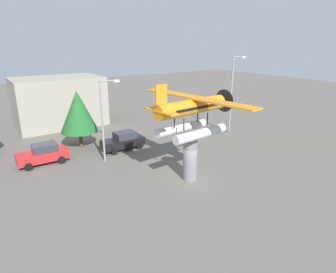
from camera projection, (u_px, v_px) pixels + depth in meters
ground_plane at (190, 179)px, 22.81m from camera, size 140.00×140.00×0.00m
display_pedestal at (190, 158)px, 22.26m from camera, size 1.10×1.10×3.58m
floatplane_monument at (193, 113)px, 21.28m from camera, size 7.02×10.46×4.00m
car_near_red at (43, 154)px, 25.49m from camera, size 4.20×2.02×1.76m
car_mid_black at (123, 141)px, 28.94m from camera, size 4.20×2.02×1.76m
streetlight_primary at (104, 115)px, 25.08m from camera, size 1.84×0.28×7.19m
streetlight_secondary at (233, 90)px, 33.16m from camera, size 1.84×0.28×8.76m
storefront_building at (59, 101)px, 37.10m from camera, size 10.43×7.13×6.05m
tree_east at (78, 112)px, 28.71m from camera, size 3.69×3.69×5.75m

